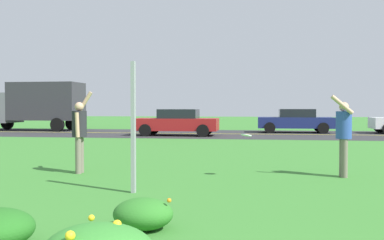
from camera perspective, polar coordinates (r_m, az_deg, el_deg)
The scene contains 11 objects.
ground_plane at distance 13.31m, azimuth 3.75°, elevation -5.01°, with size 120.00×120.00×0.00m, color #387A2D.
highway_strip at distance 25.37m, azimuth 6.12°, elevation -1.84°, with size 120.00×8.52×0.01m, color #2D2D30.
highway_center_stripe at distance 25.37m, azimuth 6.12°, elevation -1.82°, with size 120.00×0.16×0.00m, color yellow.
daylily_clump_front_right at distance 5.65m, azimuth -6.43°, elevation -12.14°, with size 0.77×0.69×0.42m.
sign_post_near_path at distance 7.90m, azimuth -7.72°, elevation -0.96°, with size 0.07×0.10×2.37m.
person_thrower_dark_shirt at distance 10.52m, azimuth -14.55°, elevation -1.32°, with size 0.42×0.50×1.93m.
person_catcher_blue_shirt at distance 10.18m, azimuth 19.27°, elevation -1.48°, with size 0.50×0.50×1.82m.
frisbee_white at distance 9.65m, azimuth 7.14°, elevation -1.99°, with size 0.24×0.24×0.10m.
car_navy_center_left at distance 27.32m, azimuth 13.43°, elevation -0.08°, with size 4.50×2.00×1.45m.
car_red_center_right at distance 23.81m, azimuth -1.95°, elevation -0.28°, with size 4.50×2.00×1.45m.
box_truck_gray at distance 31.04m, azimuth -20.03°, elevation 2.04°, with size 6.70×2.46×3.20m.
Camera 1 is at (1.14, -1.05, 1.55)m, focal length 40.62 mm.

